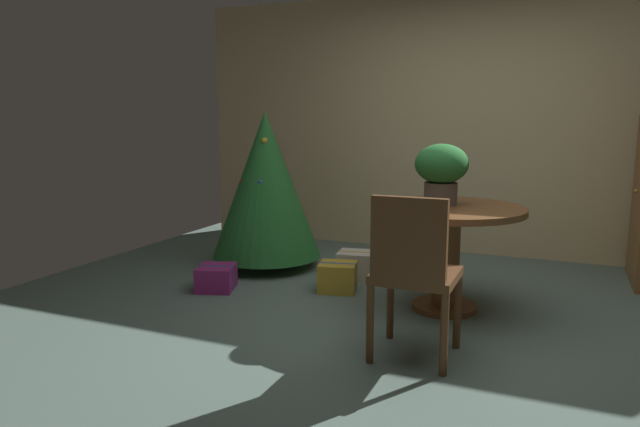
{
  "coord_description": "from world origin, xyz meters",
  "views": [
    {
      "loc": [
        0.81,
        -3.71,
        1.38
      ],
      "look_at": [
        -0.87,
        0.22,
        0.65
      ],
      "focal_mm": 32.34,
      "sensor_mm": 36.0,
      "label": 1
    }
  ],
  "objects_px": {
    "wooden_chair_near": "(413,268)",
    "gift_box_cream": "(356,265)",
    "round_dining_table": "(447,234)",
    "gift_box_gold": "(338,277)",
    "flower_vase": "(441,169)",
    "gift_box_purple": "(216,278)",
    "holiday_tree": "(266,185)"
  },
  "relations": [
    {
      "from": "flower_vase",
      "to": "gift_box_purple",
      "type": "distance_m",
      "value": 1.97
    },
    {
      "from": "flower_vase",
      "to": "wooden_chair_near",
      "type": "xyz_separation_m",
      "value": [
        0.07,
        -1.04,
        -0.46
      ]
    },
    {
      "from": "round_dining_table",
      "to": "gift_box_gold",
      "type": "height_order",
      "value": "round_dining_table"
    },
    {
      "from": "round_dining_table",
      "to": "gift_box_cream",
      "type": "height_order",
      "value": "round_dining_table"
    },
    {
      "from": "gift_box_purple",
      "to": "gift_box_cream",
      "type": "distance_m",
      "value": 1.19
    },
    {
      "from": "holiday_tree",
      "to": "gift_box_cream",
      "type": "height_order",
      "value": "holiday_tree"
    },
    {
      "from": "gift_box_purple",
      "to": "gift_box_cream",
      "type": "bearing_deg",
      "value": 39.16
    },
    {
      "from": "gift_box_cream",
      "to": "gift_box_gold",
      "type": "distance_m",
      "value": 0.4
    },
    {
      "from": "round_dining_table",
      "to": "wooden_chair_near",
      "type": "height_order",
      "value": "wooden_chair_near"
    },
    {
      "from": "holiday_tree",
      "to": "gift_box_purple",
      "type": "height_order",
      "value": "holiday_tree"
    },
    {
      "from": "wooden_chair_near",
      "to": "gift_box_purple",
      "type": "bearing_deg",
      "value": 157.9
    },
    {
      "from": "gift_box_gold",
      "to": "wooden_chair_near",
      "type": "bearing_deg",
      "value": -51.05
    },
    {
      "from": "round_dining_table",
      "to": "gift_box_gold",
      "type": "bearing_deg",
      "value": 172.88
    },
    {
      "from": "holiday_tree",
      "to": "gift_box_gold",
      "type": "bearing_deg",
      "value": -27.21
    },
    {
      "from": "gift_box_cream",
      "to": "holiday_tree",
      "type": "bearing_deg",
      "value": 176.46
    },
    {
      "from": "holiday_tree",
      "to": "gift_box_gold",
      "type": "height_order",
      "value": "holiday_tree"
    },
    {
      "from": "round_dining_table",
      "to": "gift_box_purple",
      "type": "height_order",
      "value": "round_dining_table"
    },
    {
      "from": "holiday_tree",
      "to": "gift_box_purple",
      "type": "bearing_deg",
      "value": -91.96
    },
    {
      "from": "flower_vase",
      "to": "gift_box_purple",
      "type": "relative_size",
      "value": 1.14
    },
    {
      "from": "round_dining_table",
      "to": "gift_box_purple",
      "type": "distance_m",
      "value": 1.86
    },
    {
      "from": "gift_box_gold",
      "to": "flower_vase",
      "type": "bearing_deg",
      "value": -2.97
    },
    {
      "from": "gift_box_cream",
      "to": "gift_box_gold",
      "type": "xyz_separation_m",
      "value": [
        -0.01,
        -0.4,
        -0.0
      ]
    },
    {
      "from": "flower_vase",
      "to": "gift_box_cream",
      "type": "distance_m",
      "value": 1.27
    },
    {
      "from": "wooden_chair_near",
      "to": "gift_box_gold",
      "type": "relative_size",
      "value": 2.8
    },
    {
      "from": "wooden_chair_near",
      "to": "gift_box_cream",
      "type": "distance_m",
      "value": 1.76
    },
    {
      "from": "wooden_chair_near",
      "to": "gift_box_purple",
      "type": "distance_m",
      "value": 1.97
    },
    {
      "from": "gift_box_cream",
      "to": "gift_box_gold",
      "type": "relative_size",
      "value": 0.98
    },
    {
      "from": "gift_box_gold",
      "to": "holiday_tree",
      "type": "bearing_deg",
      "value": 152.79
    },
    {
      "from": "flower_vase",
      "to": "wooden_chair_near",
      "type": "relative_size",
      "value": 0.45
    },
    {
      "from": "round_dining_table",
      "to": "gift_box_gold",
      "type": "distance_m",
      "value": 0.98
    },
    {
      "from": "gift_box_purple",
      "to": "gift_box_cream",
      "type": "xyz_separation_m",
      "value": [
        0.92,
        0.75,
        0.02
      ]
    },
    {
      "from": "wooden_chair_near",
      "to": "gift_box_cream",
      "type": "relative_size",
      "value": 2.86
    }
  ]
}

